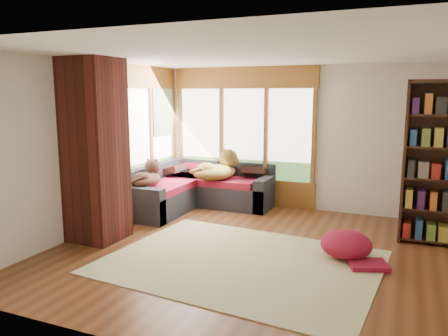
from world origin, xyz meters
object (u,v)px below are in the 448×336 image
Objects in this scene: dog_tan at (218,167)px; bookshelf at (441,164)px; sectional_sofa at (190,192)px; dog_brindle at (148,175)px; brick_chimney at (95,151)px; pouf at (346,244)px; area_rug at (241,262)px.

bookshelf is at bearing -63.50° from dog_tan.
dog_brindle is at bearing -118.09° from sectional_sofa.
dog_tan is (0.91, 2.27, -0.52)m from brick_chimney.
sectional_sofa is 0.71m from dog_tan.
pouf is 0.66× the size of dog_tan.
brick_chimney is at bearing -169.78° from pouf.
brick_chimney is at bearing -165.67° from dog_tan.
dog_brindle reaches higher than sectional_sofa.
bookshelf is at bearing 20.00° from brick_chimney.
bookshelf is 4.54m from dog_brindle.
brick_chimney reaches higher than area_rug.
bookshelf is at bearing -5.68° from sectional_sofa.
dog_tan reaches higher than pouf.
dog_brindle is (-3.41, 0.65, 0.54)m from pouf.
dog_tan is at bearing 68.10° from brick_chimney.
pouf is (1.20, 0.68, 0.18)m from area_rug.
sectional_sofa is 0.97m from dog_brindle.
dog_tan is at bearing 119.89° from area_rug.
bookshelf reaches higher than dog_tan.
bookshelf reaches higher than area_rug.
brick_chimney is 1.13× the size of bookshelf.
bookshelf is 1.78m from pouf.
sectional_sofa is 2.79m from area_rug.
area_rug is at bearing -49.50° from sectional_sofa.
dog_brindle is at bearing -175.22° from bookshelf.
dog_tan reaches higher than dog_brindle.
area_rug is 4.41× the size of dog_brindle.
sectional_sofa is at bearing 77.71° from brick_chimney.
sectional_sofa is 0.67× the size of area_rug.
bookshelf is at bearing -89.69° from dog_brindle.
sectional_sofa is at bearing -32.40° from dog_brindle.
dog_brindle is (0.04, 1.28, -0.57)m from brick_chimney.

